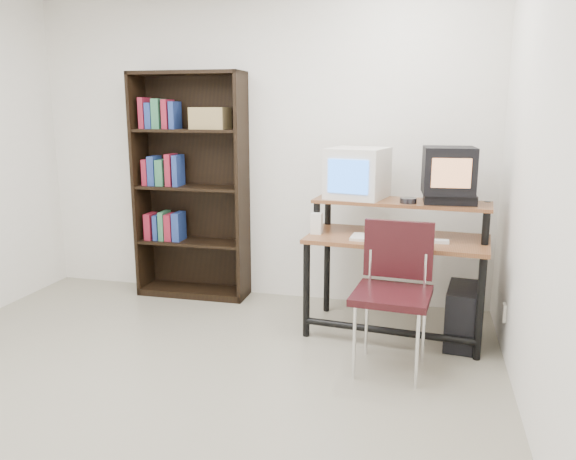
% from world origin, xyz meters
% --- Properties ---
extents(floor, '(4.00, 4.00, 0.01)m').
position_xyz_m(floor, '(0.00, 0.00, -0.01)').
color(floor, '#A29B86').
rests_on(floor, ground).
extents(back_wall, '(4.00, 0.01, 2.60)m').
position_xyz_m(back_wall, '(0.00, 2.00, 1.30)').
color(back_wall, white).
rests_on(back_wall, floor).
extents(right_wall, '(0.01, 4.00, 2.60)m').
position_xyz_m(right_wall, '(2.00, 0.00, 1.30)').
color(right_wall, white).
rests_on(right_wall, floor).
extents(computer_desk, '(1.33, 0.76, 0.98)m').
position_xyz_m(computer_desk, '(1.25, 1.38, 0.70)').
color(computer_desk, brown).
rests_on(computer_desk, floor).
extents(crt_monitor, '(0.49, 0.49, 0.39)m').
position_xyz_m(crt_monitor, '(0.93, 1.55, 1.16)').
color(crt_monitor, white).
rests_on(crt_monitor, computer_desk).
extents(vcr, '(0.37, 0.28, 0.08)m').
position_xyz_m(vcr, '(1.60, 1.46, 1.01)').
color(vcr, black).
rests_on(vcr, computer_desk).
extents(crt_tv, '(0.38, 0.38, 0.33)m').
position_xyz_m(crt_tv, '(1.58, 1.46, 1.22)').
color(crt_tv, black).
rests_on(crt_tv, vcr).
extents(cd_spindle, '(0.14, 0.14, 0.05)m').
position_xyz_m(cd_spindle, '(1.31, 1.39, 0.99)').
color(cd_spindle, '#26262B').
rests_on(cd_spindle, computer_desk).
extents(keyboard, '(0.48, 0.23, 0.03)m').
position_xyz_m(keyboard, '(1.17, 1.25, 0.74)').
color(keyboard, white).
rests_on(keyboard, computer_desk).
extents(mousepad, '(0.23, 0.20, 0.01)m').
position_xyz_m(mousepad, '(1.57, 1.23, 0.72)').
color(mousepad, black).
rests_on(mousepad, computer_desk).
extents(mouse, '(0.10, 0.06, 0.03)m').
position_xyz_m(mouse, '(1.56, 1.24, 0.74)').
color(mouse, white).
rests_on(mouse, mousepad).
extents(desk_speaker, '(0.08, 0.08, 0.17)m').
position_xyz_m(desk_speaker, '(0.66, 1.33, 0.80)').
color(desk_speaker, white).
rests_on(desk_speaker, computer_desk).
extents(pc_tower, '(0.25, 0.47, 0.42)m').
position_xyz_m(pc_tower, '(1.72, 1.27, 0.21)').
color(pc_tower, black).
rests_on(pc_tower, floor).
extents(school_chair, '(0.51, 0.51, 0.94)m').
position_xyz_m(school_chair, '(1.27, 0.81, 0.58)').
color(school_chair, black).
rests_on(school_chair, floor).
extents(bookshelf, '(0.98, 0.33, 1.95)m').
position_xyz_m(bookshelf, '(-0.56, 1.86, 0.99)').
color(bookshelf, black).
rests_on(bookshelf, floor).
extents(wall_outlet, '(0.02, 0.08, 0.12)m').
position_xyz_m(wall_outlet, '(1.99, 1.15, 0.30)').
color(wall_outlet, beige).
rests_on(wall_outlet, right_wall).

